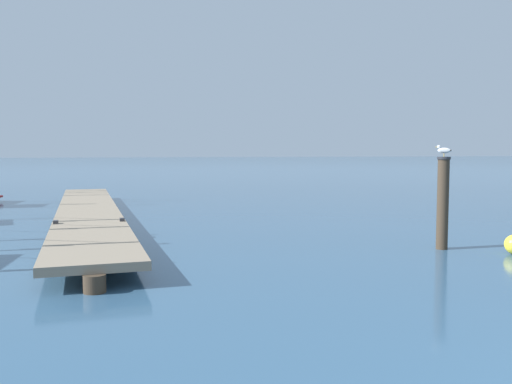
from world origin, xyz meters
name	(u,v)px	position (x,y,z in m)	size (l,w,h in m)	color
floating_dock	(88,211)	(-5.59, 15.80, 0.36)	(2.00, 18.24, 0.53)	gray
mooring_piling	(443,202)	(2.18, 8.52, 1.10)	(0.30, 0.30, 2.12)	#3D3023
perched_seagull	(444,150)	(2.18, 8.52, 2.27)	(0.32, 0.29, 0.26)	gold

